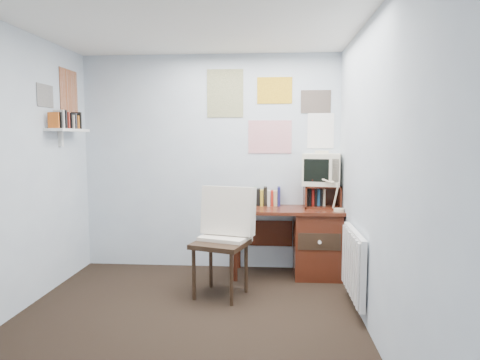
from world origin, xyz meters
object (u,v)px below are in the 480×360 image
object	(u,v)px
desk	(311,240)
desk_lamp	(339,193)
desk_chair	(220,244)
wall_shelf	(68,130)
crt_tv	(322,168)
radiator	(354,264)
tv_riser	(322,196)

from	to	relation	value
desk	desk_lamp	xyz separation A→B (m)	(0.27, -0.16, 0.56)
desk_chair	wall_shelf	world-z (taller)	wall_shelf
desk_lamp	crt_tv	size ratio (longest dim) A/B	0.99
desk_chair	wall_shelf	size ratio (longest dim) A/B	1.66
desk	radiator	world-z (taller)	desk
desk	desk_lamp	distance (m)	0.64
radiator	desk_chair	bearing A→B (deg)	168.99
desk_lamp	wall_shelf	xyz separation A→B (m)	(-2.84, -0.22, 0.66)
wall_shelf	crt_tv	bearing A→B (deg)	10.76
desk	desk_chair	distance (m)	1.17
desk_chair	radiator	size ratio (longest dim) A/B	1.29
crt_tv	radiator	size ratio (longest dim) A/B	0.51
desk	wall_shelf	bearing A→B (deg)	-171.60
radiator	wall_shelf	world-z (taller)	wall_shelf
desk	tv_riser	bearing A→B (deg)	42.96
desk_chair	tv_riser	xyz separation A→B (m)	(1.06, 0.80, 0.37)
desk_lamp	tv_riser	size ratio (longest dim) A/B	1.01
desk_lamp	radiator	distance (m)	0.94
tv_riser	wall_shelf	world-z (taller)	wall_shelf
desk_lamp	radiator	bearing A→B (deg)	-74.92
crt_tv	radiator	world-z (taller)	crt_tv
radiator	desk	bearing A→B (deg)	107.24
desk	tv_riser	distance (m)	0.51
radiator	tv_riser	bearing A→B (deg)	99.28
wall_shelf	desk	bearing A→B (deg)	8.40
desk_lamp	desk_chair	bearing A→B (deg)	-142.88
desk_chair	crt_tv	distance (m)	1.50
crt_tv	wall_shelf	world-z (taller)	wall_shelf
tv_riser	desk_chair	bearing A→B (deg)	-142.90
crt_tv	wall_shelf	distance (m)	2.76
desk_lamp	radiator	xyz separation A→B (m)	(0.02, -0.77, -0.54)
desk	desk_chair	size ratio (longest dim) A/B	1.16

